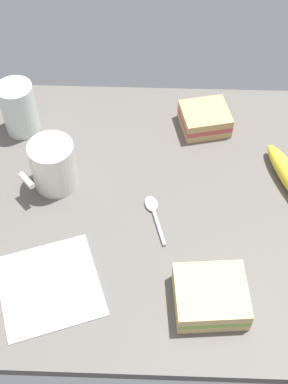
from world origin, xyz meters
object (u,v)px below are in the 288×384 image
coffee_mug_black (53,165)px  paper_napkin (49,286)px  glass_of_milk (19,110)px  sandwich_main (211,296)px  spoon (154,212)px  sandwich_side (205,119)px

coffee_mug_black → paper_napkin: size_ratio=0.62×
glass_of_milk → sandwich_main: bearing=-46.2°
sandwich_main → glass_of_milk: (-36.83, 38.44, 2.88)cm
sandwich_main → spoon: (-9.30, 17.49, -1.82)cm
glass_of_milk → paper_napkin: 38.29cm
sandwich_side → spoon: bearing=-113.6°
sandwich_main → spoon: bearing=118.0°
sandwich_side → paper_napkin: size_ratio=0.69×
coffee_mug_black → sandwich_main: (27.98, -24.18, -2.87)cm
sandwich_main → glass_of_milk: bearing=133.8°
coffee_mug_black → glass_of_milk: bearing=121.8°
paper_napkin → spoon: bearing=42.6°
coffee_mug_black → sandwich_main: 37.09cm
spoon → paper_napkin: bearing=-137.4°
sandwich_main → paper_napkin: size_ratio=0.76×
coffee_mug_black → spoon: (18.67, -6.69, -4.69)cm
coffee_mug_black → paper_napkin: (1.83, -22.18, -4.92)cm
coffee_mug_black → paper_napkin: bearing=-85.3°
paper_napkin → glass_of_milk: bearing=106.3°
sandwich_side → spoon: 24.79cm
glass_of_milk → paper_napkin: glass_of_milk is taller
glass_of_milk → coffee_mug_black: bearing=-58.2°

